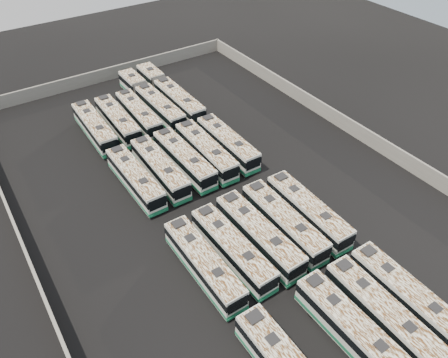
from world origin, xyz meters
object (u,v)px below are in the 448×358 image
bus_front_far_right (406,296)px  bus_back_left (118,121)px  bus_midback_center (184,159)px  bus_back_center (139,114)px  bus_midback_far_left (135,179)px  bus_back_far_right (169,93)px  bus_back_far_left (95,128)px  bus_midfront_far_left (204,264)px  bus_midback_left (160,168)px  bus_midfront_left (233,249)px  bus_midfront_center (259,235)px  bus_front_center (353,331)px  bus_back_right (151,99)px  bus_midback_far_right (228,143)px  bus_front_right (382,314)px  bus_midback_right (206,151)px  bus_midfront_far_right (308,211)px  bus_midfront_right (284,222)px

bus_front_far_right → bus_back_left: (-9.87, 42.26, -0.02)m
bus_midback_center → bus_back_center: bearing=89.4°
bus_midback_far_left → bus_back_far_right: bus_back_far_right is taller
bus_back_left → bus_midback_far_left: bearing=-103.4°
bus_midback_center → bus_back_far_left: size_ratio=1.01×
bus_front_far_right → bus_midfront_far_left: 18.78m
bus_midfront_far_left → bus_midback_left: size_ratio=0.99×
bus_midfront_left → bus_back_center: size_ratio=1.01×
bus_midback_far_left → bus_midfront_center: bearing=-67.4°
bus_front_center → bus_back_right: bearing=85.3°
bus_midback_far_right → bus_front_right: bearing=-96.2°
bus_front_right → bus_midfront_center: (-3.32, 13.30, 0.04)m
bus_midback_far_left → bus_midback_left: 3.34m
bus_midback_far_right → bus_back_center: size_ratio=1.01×
bus_midback_right → bus_back_far_right: bearing=79.3°
bus_midfront_far_left → bus_midfront_far_right: bus_midfront_far_right is taller
bus_front_center → bus_midback_far_right: bearing=76.6°
bus_back_far_left → bus_midfront_center: bearing=-76.1°
bus_back_right → bus_midfront_far_right: bearing=-84.5°
bus_midback_left → bus_back_center: bearing=76.5°
bus_back_left → bus_back_far_right: bus_back_far_right is taller
bus_midback_center → bus_front_right: bearing=-84.6°
bus_midfront_right → bus_back_center: bearing=97.6°
bus_midfront_right → bus_midback_right: size_ratio=1.00×
bus_midback_center → bus_back_right: bearing=77.6°
bus_back_far_left → bus_back_far_right: bus_back_far_right is taller
bus_midback_left → bus_midback_far_right: bus_midback_left is taller
bus_midfront_center → bus_midfront_right: bus_midfront_center is taller
bus_midback_right → bus_back_far_left: bearing=127.6°
bus_front_far_right → bus_midfront_left: 16.57m
bus_front_right → bus_back_far_left: 43.40m
bus_midfront_far_right → bus_midback_far_left: (-13.36, 15.68, -0.03)m
bus_front_center → bus_midback_far_right: 29.40m
bus_back_center → bus_back_left: bearing=179.3°
bus_back_far_right → bus_midback_far_left: bearing=-128.9°
bus_midfront_right → bus_midback_far_left: bearing=123.7°
bus_midfront_far_right → bus_back_right: bearing=97.2°
bus_front_far_right → bus_back_far_left: size_ratio=1.00×
bus_midback_far_left → bus_back_left: bearing=75.0°
bus_back_left → bus_back_far_right: (9.96, 3.03, 0.04)m
bus_midfront_left → bus_midback_far_left: (-3.43, 15.57, -0.01)m
bus_midfront_far_left → bus_back_right: size_ratio=0.64×
bus_back_right → bus_midback_right: bearing=-90.8°
bus_midback_far_right → bus_back_center: (-6.65, 13.26, -0.02)m
bus_midfront_right → bus_midback_center: 15.97m
bus_front_far_right → bus_midback_right: bearing=97.1°
bus_midback_far_left → bus_back_far_right: size_ratio=0.63×
bus_midfront_right → bus_back_far_left: bus_midfront_right is taller
bus_midfront_left → bus_midback_right: bearing=66.1°
bus_back_left → bus_back_right: bearing=24.4°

